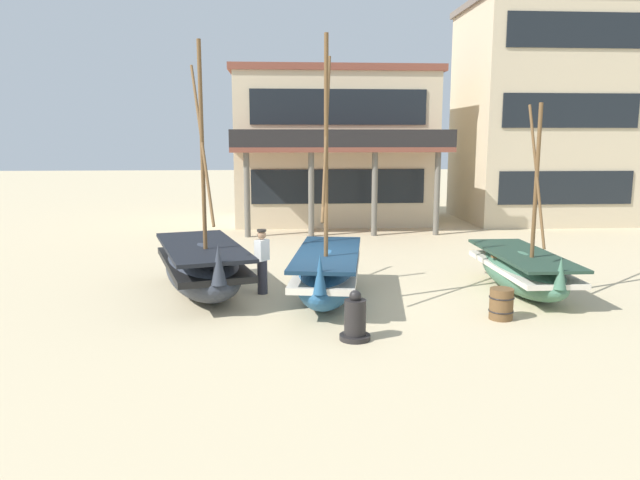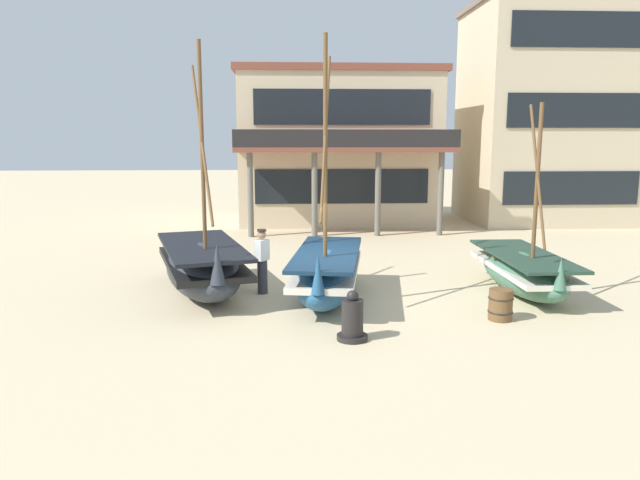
# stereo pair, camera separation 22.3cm
# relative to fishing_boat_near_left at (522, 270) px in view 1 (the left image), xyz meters

# --- Properties ---
(ground_plane) EXTENTS (120.00, 120.00, 0.00)m
(ground_plane) POSITION_rel_fishing_boat_near_left_xyz_m (-5.26, -0.71, -0.58)
(ground_plane) COLOR #CCB78E
(fishing_boat_near_left) EXTENTS (1.54, 4.48, 4.82)m
(fishing_boat_near_left) POSITION_rel_fishing_boat_near_left_xyz_m (0.00, 0.00, 0.00)
(fishing_boat_near_left) COLOR #427056
(fishing_boat_near_left) RESTS_ON ground
(fishing_boat_centre_large) EXTENTS (3.05, 5.00, 6.26)m
(fishing_boat_centre_large) POSITION_rel_fishing_boat_near_left_xyz_m (-8.28, 0.35, 0.14)
(fishing_boat_centre_large) COLOR #2D333D
(fishing_boat_centre_large) RESTS_ON ground
(fishing_boat_far_right) EXTENTS (2.19, 4.73, 6.29)m
(fishing_boat_far_right) POSITION_rel_fishing_boat_near_left_xyz_m (-5.13, -0.45, 0.11)
(fishing_boat_far_right) COLOR #23517A
(fishing_boat_far_right) RESTS_ON ground
(fisherman_by_hull) EXTENTS (0.39, 0.42, 1.68)m
(fisherman_by_hull) POSITION_rel_fishing_boat_near_left_xyz_m (-6.75, 0.32, 0.25)
(fisherman_by_hull) COLOR #33333D
(fisherman_by_hull) RESTS_ON ground
(capstan_winch) EXTENTS (0.62, 0.62, 1.02)m
(capstan_winch) POSITION_rel_fishing_boat_near_left_xyz_m (-4.82, -3.38, -0.17)
(capstan_winch) COLOR black
(capstan_winch) RESTS_ON ground
(wooden_barrel) EXTENTS (0.56, 0.56, 0.70)m
(wooden_barrel) POSITION_rel_fishing_boat_near_left_xyz_m (-1.40, -2.26, -0.23)
(wooden_barrel) COLOR brown
(wooden_barrel) RESTS_ON ground
(harbor_building_main) EXTENTS (9.41, 7.51, 7.10)m
(harbor_building_main) POSITION_rel_fishing_boat_near_left_xyz_m (-3.70, 13.73, 2.97)
(harbor_building_main) COLOR beige
(harbor_building_main) RESTS_ON ground
(harbor_building_annex) EXTENTS (7.45, 6.18, 10.21)m
(harbor_building_annex) POSITION_rel_fishing_boat_near_left_xyz_m (6.24, 13.50, 4.53)
(harbor_building_annex) COLOR beige
(harbor_building_annex) RESTS_ON ground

